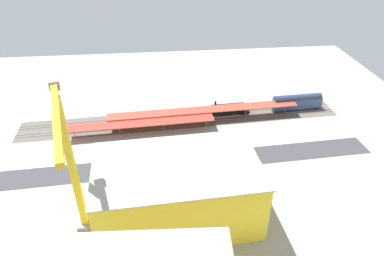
{
  "coord_description": "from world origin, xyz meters",
  "views": [
    {
      "loc": [
        7.9,
        88.1,
        65.85
      ],
      "look_at": [
        -1.25,
        0.79,
        9.89
      ],
      "focal_mm": 32.38,
      "sensor_mm": 36.0,
      "label": 1
    }
  ],
  "objects": [
    {
      "name": "parked_car_0",
      "position": [
        -18.67,
        1.07,
        0.76
      ],
      "size": [
        4.53,
        2.2,
        1.69
      ],
      "color": "black",
      "rests_on": "ground"
    },
    {
      "name": "tower_crane",
      "position": [
        27.04,
        29.53,
        22.28
      ],
      "size": [
        8.66,
        28.4,
        37.09
      ],
      "color": "gray",
      "rests_on": "ground"
    },
    {
      "name": "street_tree_1",
      "position": [
        8.5,
        9.29,
        5.25
      ],
      "size": [
        5.08,
        5.08,
        7.82
      ],
      "color": "brown",
      "rests_on": "ground"
    },
    {
      "name": "rail_bed",
      "position": [
        0.0,
        -21.17,
        0.0
      ],
      "size": [
        116.56,
        19.75,
        0.01
      ],
      "primitive_type": "cube",
      "rotation": [
        0.0,
        0.0,
        0.06
      ],
      "color": "#5B544C",
      "rests_on": "ground"
    },
    {
      "name": "passenger_coach",
      "position": [
        -44.24,
        -23.86,
        3.32
      ],
      "size": [
        19.4,
        4.15,
        6.31
      ],
      "color": "black",
      "rests_on": "ground"
    },
    {
      "name": "track_rails",
      "position": [
        0.0,
        -21.17,
        0.18
      ],
      "size": [
        115.83,
        13.33,
        0.12
      ],
      "color": "#9E9EA8",
      "rests_on": "ground"
    },
    {
      "name": "traffic_light",
      "position": [
        -1.48,
        9.56,
        4.44
      ],
      "size": [
        0.5,
        0.36,
        6.73
      ],
      "color": "#333333",
      "rests_on": "ground"
    },
    {
      "name": "parked_car_1",
      "position": [
        -11.72,
        1.56,
        0.72
      ],
      "size": [
        4.63,
        1.94,
        1.62
      ],
      "color": "black",
      "rests_on": "ground"
    },
    {
      "name": "ground_plane",
      "position": [
        0.0,
        0.0,
        0.0
      ],
      "size": [
        185.61,
        185.61,
        0.0
      ],
      "primitive_type": "plane",
      "color": "#9E998C",
      "rests_on": "ground"
    },
    {
      "name": "platform_canopy_near",
      "position": [
        14.61,
        -13.66,
        3.77
      ],
      "size": [
        50.23,
        7.83,
        3.95
      ],
      "color": "#B73328",
      "rests_on": "ground"
    },
    {
      "name": "street_asphalt",
      "position": [
        0.0,
        4.77,
        0.0
      ],
      "size": [
        116.32,
        15.38,
        0.01
      ],
      "primitive_type": "cube",
      "rotation": [
        0.0,
        0.0,
        0.06
      ],
      "color": "#38383D",
      "rests_on": "ground"
    },
    {
      "name": "box_truck_1",
      "position": [
        7.79,
        7.5,
        1.76
      ],
      "size": [
        9.49,
        2.51,
        3.59
      ],
      "color": "black",
      "rests_on": "ground"
    },
    {
      "name": "construction_building",
      "position": [
        4.86,
        25.45,
        7.76
      ],
      "size": [
        39.49,
        25.41,
        15.53
      ],
      "primitive_type": "cube",
      "rotation": [
        0.0,
        0.0,
        0.06
      ],
      "color": "yellow",
      "rests_on": "ground"
    },
    {
      "name": "parked_car_2",
      "position": [
        -5.57,
        1.9,
        0.72
      ],
      "size": [
        4.52,
        2.14,
        1.59
      ],
      "color": "black",
      "rests_on": "ground"
    },
    {
      "name": "platform_canopy_far",
      "position": [
        -7.83,
        -19.69,
        4.24
      ],
      "size": [
        69.32,
        8.71,
        4.43
      ],
      "color": "#C63D2D",
      "rests_on": "ground"
    },
    {
      "name": "box_truck_0",
      "position": [
        5.61,
        8.74,
        1.71
      ],
      "size": [
        9.16,
        3.17,
        3.49
      ],
      "color": "black",
      "rests_on": "ground"
    },
    {
      "name": "parked_car_3",
      "position": [
        0.58,
        1.57,
        0.77
      ],
      "size": [
        4.48,
        1.85,
        1.72
      ],
      "color": "black",
      "rests_on": "ground"
    },
    {
      "name": "construction_roof_slab",
      "position": [
        4.86,
        25.45,
        15.73
      ],
      "size": [
        40.12,
        26.04,
        0.4
      ],
      "primitive_type": "cube",
      "rotation": [
        0.0,
        0.0,
        0.06
      ],
      "color": "#B7B2A8",
      "rests_on": "construction_building"
    },
    {
      "name": "street_tree_2",
      "position": [
        -4.14,
        9.42,
        6.1
      ],
      "size": [
        6.28,
        6.28,
        9.26
      ],
      "color": "brown",
      "rests_on": "ground"
    },
    {
      "name": "locomotive",
      "position": [
        -18.22,
        -23.85,
        1.87
      ],
      "size": [
        14.73,
        3.74,
        5.32
      ],
      "color": "black",
      "rests_on": "ground"
    },
    {
      "name": "street_tree_0",
      "position": [
        9.75,
        9.0,
        5.19
      ],
      "size": [
        4.02,
        4.02,
        7.22
      ],
      "color": "brown",
      "rests_on": "ground"
    }
  ]
}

